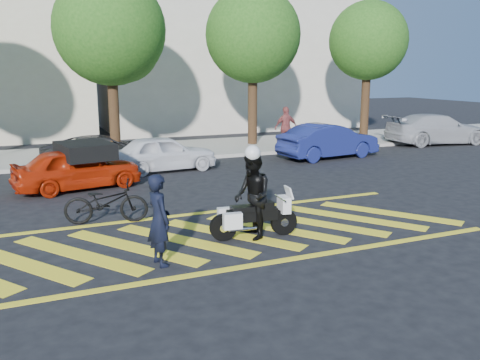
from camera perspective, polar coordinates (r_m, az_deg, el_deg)
name	(u,v)px	position (r m, az deg, el deg)	size (l,w,h in m)	color
ground	(210,237)	(11.34, -3.35, -6.40)	(90.00, 90.00, 0.00)	black
sidewalk	(116,154)	(22.70, -13.73, 2.90)	(60.00, 5.00, 0.15)	#9E998E
crosswalk	(209,237)	(11.33, -3.53, -6.41)	(12.33, 4.00, 0.01)	yellow
building_right	(230,40)	(33.64, -1.14, 15.44)	(16.00, 8.00, 11.00)	beige
tree_center	(113,34)	(22.55, -14.09, 15.64)	(4.60, 4.60, 7.56)	black
tree_right	(255,39)	(24.48, 1.68, 15.57)	(4.40, 4.40, 7.41)	black
tree_far_right	(369,44)	(27.83, 14.33, 14.60)	(4.00, 4.00, 7.10)	black
officer_bike	(159,220)	(9.64, -9.09, -4.45)	(0.64, 0.42, 1.76)	black
bicycle	(106,202)	(12.61, -14.81, -2.43)	(0.69, 1.97, 1.04)	black
police_motorcycle	(253,217)	(11.14, 1.43, -4.14)	(2.00, 0.67, 0.88)	black
officer_moto	(252,196)	(11.01, 1.39, -1.80)	(0.92, 0.72, 1.90)	black
red_convertible	(78,168)	(16.45, -17.77, 1.26)	(1.54, 3.84, 1.31)	#B52308
parked_mid_left	(104,152)	(19.74, -15.01, 3.09)	(2.07, 4.50, 1.25)	black
parked_mid_right	(164,153)	(18.75, -8.59, 3.00)	(1.55, 3.86, 1.31)	white
parked_right	(328,141)	(21.60, 9.90, 4.34)	(1.53, 4.38, 1.44)	navy
parked_far_right	(436,129)	(27.19, 21.20, 5.36)	(2.10, 5.17, 1.50)	#A3A5AB
pedestrian_right	(286,128)	(23.01, 5.19, 5.88)	(1.10, 0.46, 1.88)	#9F4A48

